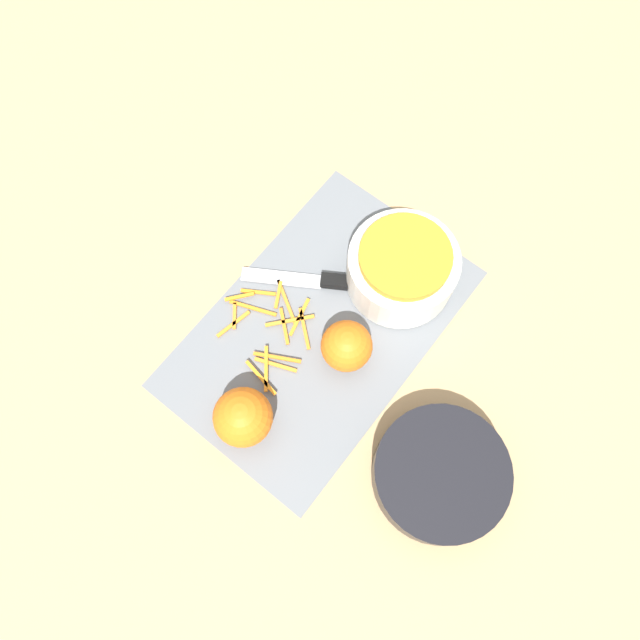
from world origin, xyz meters
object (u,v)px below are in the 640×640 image
(bowl_dark, at_px, (440,474))
(orange_left, at_px, (243,417))
(knife, at_px, (341,283))
(bowl_speckled, at_px, (402,268))
(orange_right, at_px, (347,346))

(bowl_dark, xyz_separation_m, orange_left, (0.11, -0.25, 0.02))
(bowl_dark, bearing_deg, knife, -117.30)
(knife, bearing_deg, bowl_speckled, -167.27)
(knife, bearing_deg, orange_left, 63.92)
(bowl_speckled, height_order, bowl_dark, bowl_speckled)
(orange_left, bearing_deg, bowl_dark, 112.80)
(bowl_speckled, xyz_separation_m, bowl_dark, (0.20, 0.21, -0.02))
(bowl_dark, height_order, orange_right, orange_right)
(bowl_speckled, relative_size, knife, 0.79)
(knife, relative_size, orange_left, 2.49)
(bowl_speckled, distance_m, knife, 0.10)
(knife, distance_m, orange_left, 0.25)
(bowl_dark, distance_m, orange_right, 0.21)
(orange_left, height_order, orange_right, orange_left)
(knife, bearing_deg, bowl_dark, 121.17)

